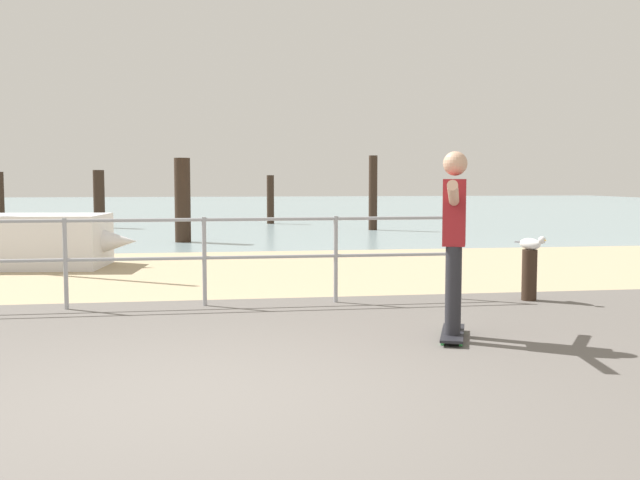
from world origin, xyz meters
The scene contains 11 objects.
ground_plane centered at (0.00, -1.00, 0.00)m, with size 24.00×10.00×0.04m, color #605B56.
beach_strip centered at (0.00, 7.00, 0.00)m, with size 24.00×6.00×0.04m, color tan.
sea_surface centered at (0.00, 35.00, 0.00)m, with size 72.00×50.00×0.04m, color #849EA3.
skateboard centered at (2.30, 1.44, 0.07)m, with size 0.47×0.82×0.08m.
skateboarder centered at (2.30, 1.44, 1.02)m, with size 0.60×1.38×1.65m.
bollard_short centered at (3.93, 3.38, 0.32)m, with size 0.18×0.18×0.64m, color #332319.
seagull centered at (3.94, 3.36, 0.71)m, with size 0.24×0.47×0.18m.
groyne_post_1 centered at (-3.14, 18.28, 0.89)m, with size 0.34×0.34×1.78m, color #332319.
groyne_post_2 centered at (-0.46, 12.57, 0.99)m, with size 0.37×0.37×1.99m, color #332319.
groyne_post_3 centered at (2.22, 19.55, 0.82)m, with size 0.24×0.24×1.63m, color #332319.
groyne_post_4 centered at (4.90, 15.97, 1.09)m, with size 0.25×0.25×2.18m, color #332319.
Camera 1 is at (0.06, -4.95, 1.48)m, focal length 41.29 mm.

